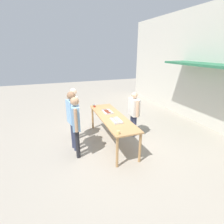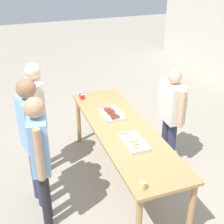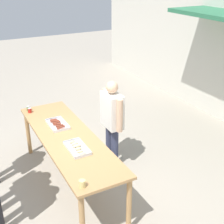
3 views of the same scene
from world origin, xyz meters
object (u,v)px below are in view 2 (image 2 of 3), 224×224
Objects in this scene: condiment_jar_mustard at (81,95)px; condiment_jar_ketchup at (82,97)px; food_tray_buns at (134,143)px; person_customer_with_cup at (40,153)px; beer_cup at (142,185)px; food_tray_sausages at (112,114)px; person_server_behind_table at (171,110)px; person_customer_holding_hotdog at (37,109)px; person_customer_waiting_in_line at (32,133)px.

condiment_jar_mustard and condiment_jar_ketchup have the same top height.
person_customer_with_cup is at bearing -88.99° from food_tray_buns.
food_tray_buns is at bearing 9.48° from condiment_jar_mustard.
person_customer_with_cup is at bearing -130.65° from beer_cup.
food_tray_sausages is at bearing -179.89° from food_tray_buns.
person_server_behind_table is (0.87, 1.17, -0.03)m from condiment_jar_ketchup.
food_tray_sausages is 5.05× the size of beer_cup.
condiment_jar_ketchup is at bearing -125.73° from person_server_behind_table.
person_server_behind_table is 2.00m from person_customer_holding_hotdog.
person_customer_with_cup reaches higher than beer_cup.
food_tray_buns is 1.28m from person_customer_waiting_in_line.
condiment_jar_ketchup is at bearing -169.93° from food_tray_buns.
condiment_jar_ketchup is 0.89m from person_customer_holding_hotdog.
condiment_jar_mustard is 0.09m from condiment_jar_ketchup.
person_customer_waiting_in_line reaches higher than condiment_jar_mustard.
person_customer_holding_hotdog is at bearing 1.57° from person_customer_with_cup.
food_tray_sausages is at bearing 170.87° from beer_cup.
food_tray_buns is at bearing -119.55° from person_customer_waiting_in_line.
food_tray_sausages is 0.30× the size of person_server_behind_table.
condiment_jar_mustard reaches higher than food_tray_sausages.
person_customer_waiting_in_line is at bearing -82.16° from person_server_behind_table.
condiment_jar_mustard is at bearing -21.04° from person_customer_with_cup.
person_server_behind_table is at bearing -64.21° from person_customer_with_cup.
person_server_behind_table is at bearing -101.82° from person_customer_holding_hotdog.
condiment_jar_mustard is at bearing -161.09° from food_tray_sausages.
person_customer_waiting_in_line reaches higher than food_tray_buns.
person_customer_with_cup is (-0.78, -0.91, 0.11)m from beer_cup.
condiment_jar_ketchup is (0.09, -0.00, 0.00)m from condiment_jar_mustard.
person_customer_holding_hotdog is at bearing -136.50° from food_tray_buns.
person_customer_with_cup is at bearing 172.97° from person_customer_waiting_in_line.
person_customer_holding_hotdog is at bearing -23.82° from person_customer_waiting_in_line.
food_tray_buns is 0.27× the size of person_customer_with_cup.
person_customer_waiting_in_line reaches higher than beer_cup.
food_tray_sausages is 1.29m from person_customer_waiting_in_line.
person_customer_waiting_in_line is (0.43, -1.20, 0.17)m from food_tray_sausages.
food_tray_sausages is 5.45× the size of condiment_jar_ketchup.
person_server_behind_table reaches higher than condiment_jar_mustard.
condiment_jar_mustard is at bearing -170.52° from food_tray_buns.
food_tray_buns is at bearing -81.07° from person_customer_with_cup.
beer_cup is 1.53m from person_customer_waiting_in_line.
beer_cup is 1.86m from person_server_behind_table.
person_customer_holding_hotdog reaches higher than condiment_jar_mustard.
person_customer_with_cup reaches higher than food_tray_buns.
beer_cup is (2.41, 0.01, 0.00)m from condiment_jar_mustard.
condiment_jar_ketchup is (-0.69, -0.27, 0.03)m from food_tray_sausages.
beer_cup is at bearing -18.23° from food_tray_buns.
condiment_jar_mustard is 0.05× the size of person_server_behind_table.
person_server_behind_table is 0.87× the size of person_customer_waiting_in_line.
person_server_behind_table is (-0.65, 0.90, -0.00)m from food_tray_buns.
condiment_jar_ketchup is 2.32m from beer_cup.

